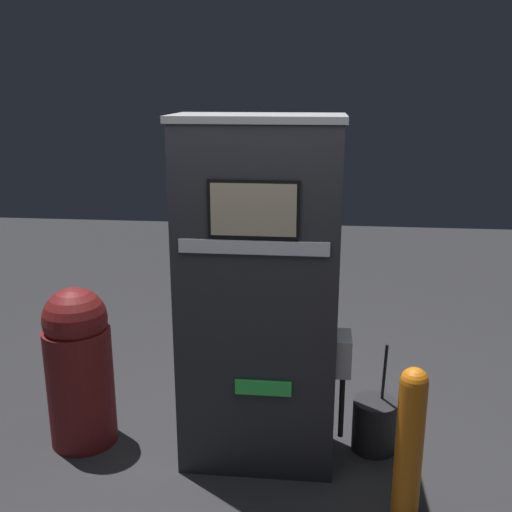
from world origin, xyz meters
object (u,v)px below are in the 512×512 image
Objects in this scene: gas_pump at (259,298)px; trash_bin at (79,365)px; squeegee_bucket at (374,424)px; safety_bollard at (410,442)px.

gas_pump reaches higher than trash_bin.
gas_pump is 1.18m from squeegee_bucket.
safety_bollard reaches higher than squeegee_bucket.
gas_pump is 2.00× the size of trash_bin.
trash_bin is (-2.04, 0.55, 0.07)m from safety_bollard.
trash_bin is at bearing -176.78° from squeegee_bucket.
safety_bollard is 0.73m from squeegee_bucket.
squeegee_bucket is at bearing 3.22° from trash_bin.
gas_pump reaches higher than squeegee_bucket.
trash_bin reaches higher than squeegee_bucket.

